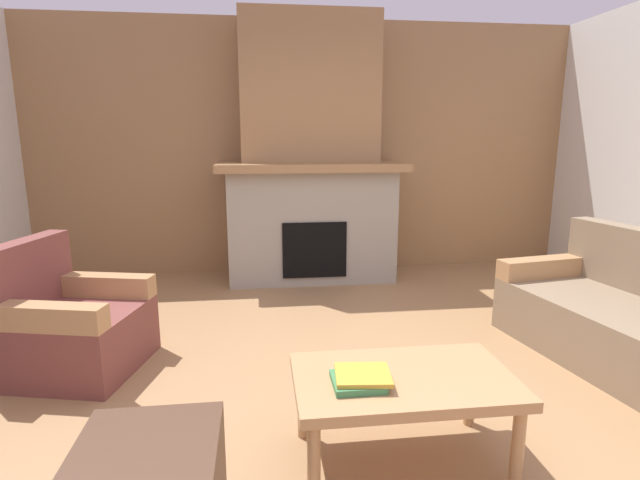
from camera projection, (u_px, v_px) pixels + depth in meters
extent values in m
plane|color=#9E754C|center=(359.00, 403.00, 2.82)|extent=(9.00, 9.00, 0.00)
cube|color=#997047|center=(307.00, 149.00, 5.45)|extent=(6.00, 0.12, 2.70)
cube|color=gray|center=(311.00, 225.00, 5.21)|extent=(1.70, 0.70, 1.15)
cube|color=black|center=(314.00, 250.00, 4.93)|extent=(0.64, 0.08, 0.56)
cube|color=#997047|center=(311.00, 166.00, 5.04)|extent=(1.90, 0.82, 0.08)
cube|color=#997047|center=(309.00, 89.00, 5.02)|extent=(1.40, 0.50, 1.47)
cube|color=#847056|center=(634.00, 339.00, 3.20)|extent=(1.12, 1.91, 0.40)
cube|color=tan|center=(547.00, 267.00, 3.92)|extent=(0.85, 0.29, 0.15)
cube|color=brown|center=(78.00, 340.00, 3.19)|extent=(0.91, 0.91, 0.40)
cube|color=brown|center=(25.00, 275.00, 3.14)|extent=(0.31, 0.77, 0.45)
cube|color=tan|center=(42.00, 317.00, 2.84)|extent=(0.77, 0.31, 0.15)
cube|color=tan|center=(100.00, 285.00, 3.44)|extent=(0.77, 0.31, 0.15)
cube|color=tan|center=(404.00, 380.00, 2.25)|extent=(1.00, 0.60, 0.05)
cylinder|color=tan|center=(314.00, 464.00, 2.00)|extent=(0.06, 0.06, 0.38)
cylinder|color=tan|center=(518.00, 447.00, 2.11)|extent=(0.06, 0.06, 0.38)
cylinder|color=tan|center=(303.00, 402.00, 2.47)|extent=(0.06, 0.06, 0.38)
cylinder|color=tan|center=(471.00, 391.00, 2.58)|extent=(0.06, 0.06, 0.38)
cube|color=#3D7F4C|center=(358.00, 382.00, 2.15)|extent=(0.22, 0.21, 0.03)
cube|color=gold|center=(363.00, 375.00, 2.16)|extent=(0.26, 0.24, 0.02)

